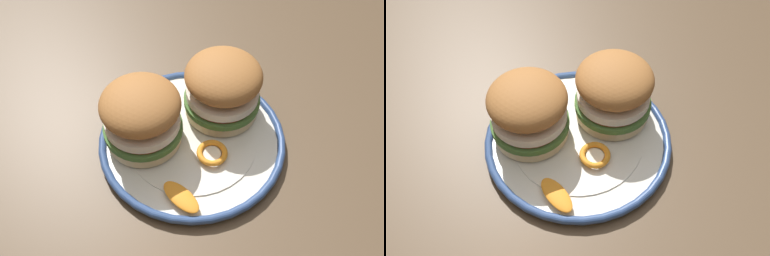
# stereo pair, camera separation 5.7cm
# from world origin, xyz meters

# --- Properties ---
(dining_table) EXTENTS (1.32, 0.98, 0.72)m
(dining_table) POSITION_xyz_m (0.00, 0.00, 0.63)
(dining_table) COLOR brown
(dining_table) RESTS_ON ground
(dinner_plate) EXTENTS (0.28, 0.28, 0.02)m
(dinner_plate) POSITION_xyz_m (-0.02, -0.06, 0.73)
(dinner_plate) COLOR silver
(dinner_plate) RESTS_ON dining_table
(sandwich_half_left) EXTENTS (0.14, 0.14, 0.10)m
(sandwich_half_left) POSITION_xyz_m (-0.09, -0.04, 0.78)
(sandwich_half_left) COLOR beige
(sandwich_half_left) RESTS_ON dinner_plate
(sandwich_half_right) EXTENTS (0.13, 0.13, 0.10)m
(sandwich_half_right) POSITION_xyz_m (0.03, -0.01, 0.78)
(sandwich_half_right) COLOR beige
(sandwich_half_right) RESTS_ON dinner_plate
(orange_peel_curled) EXTENTS (0.06, 0.06, 0.01)m
(orange_peel_curled) POSITION_xyz_m (0.00, -0.09, 0.74)
(orange_peel_curled) COLOR orange
(orange_peel_curled) RESTS_ON dinner_plate
(orange_peel_strip_long) EXTENTS (0.06, 0.07, 0.01)m
(orange_peel_strip_long) POSITION_xyz_m (-0.06, -0.15, 0.74)
(orange_peel_strip_long) COLOR orange
(orange_peel_strip_long) RESTS_ON dinner_plate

